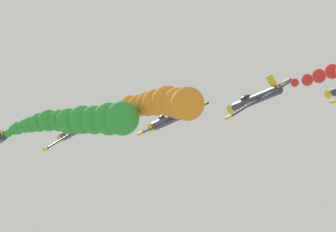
# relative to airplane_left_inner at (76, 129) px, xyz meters

# --- Properties ---
(smoke_trail_lead) EXTENTS (7.99, 21.64, 4.13)m
(smoke_trail_lead) POSITION_rel_airplane_left_inner_xyz_m (-3.89, -13.64, -2.08)
(smoke_trail_lead) COLOR green
(airplane_left_inner) EXTENTS (8.03, 10.35, 5.80)m
(airplane_left_inner) POSITION_rel_airplane_left_inner_xyz_m (0.00, 0.00, 0.00)
(airplane_left_inner) COLOR #333842
(smoke_trail_left_inner) EXTENTS (3.49, 21.13, 4.67)m
(smoke_trail_left_inner) POSITION_rel_airplane_left_inner_xyz_m (0.81, -21.14, -1.58)
(smoke_trail_left_inner) COLOR orange
(airplane_right_inner) EXTENTS (8.66, 10.35, 4.70)m
(airplane_right_inner) POSITION_rel_airplane_left_inner_xyz_m (9.31, -6.27, 0.93)
(airplane_right_inner) COLOR #333842
(airplane_left_outer) EXTENTS (8.24, 10.35, 5.47)m
(airplane_left_outer) POSITION_rel_airplane_left_inner_xyz_m (16.55, -12.94, 2.54)
(airplane_left_outer) COLOR #333842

